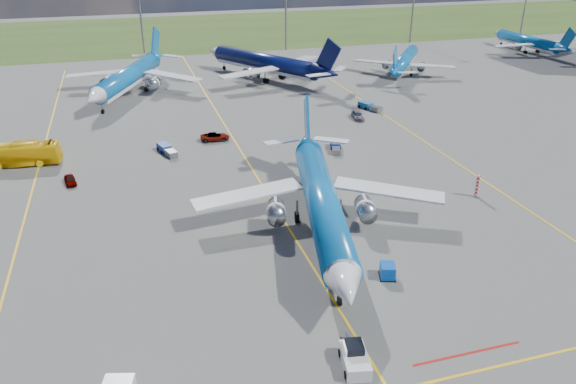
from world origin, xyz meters
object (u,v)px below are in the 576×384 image
object	(u,v)px
bg_jet_nnw	(131,94)
uld_container	(388,271)
service_car_b	(215,137)
warning_post	(477,186)
baggage_tug_w	(336,147)
bg_jet_n	(265,79)
baggage_tug_e	(369,107)
apron_bus	(16,154)
bg_jet_ne	(404,73)
service_car_c	(358,115)
main_airliner	(321,232)
baggage_tug_c	(167,150)
service_car_a	(70,180)
bg_jet_ene	(526,52)
pushback_tug	(355,358)

from	to	relation	value
bg_jet_nnw	uld_container	xyz separation A→B (m)	(21.93, -78.32, 0.71)
service_car_b	bg_jet_nnw	bearing A→B (deg)	23.17
warning_post	baggage_tug_w	distance (m)	24.19
bg_jet_n	baggage_tug_e	xyz separation A→B (m)	(13.22, -29.42, 0.56)
service_car_b	apron_bus	bearing A→B (deg)	97.42
bg_jet_ne	baggage_tug_e	size ratio (longest dim) A/B	6.26
service_car_c	baggage_tug_e	world-z (taller)	service_car_c
bg_jet_nnw	baggage_tug_w	distance (m)	52.56
main_airliner	apron_bus	world-z (taller)	main_airliner
service_car_b	baggage_tug_c	size ratio (longest dim) A/B	0.87
baggage_tug_c	uld_container	bearing A→B (deg)	-83.35
bg_jet_n	main_airliner	world-z (taller)	bg_jet_n
bg_jet_n	baggage_tug_c	world-z (taller)	bg_jet_n
baggage_tug_w	warning_post	bearing A→B (deg)	-42.91
service_car_a	apron_bus	bearing A→B (deg)	119.11
bg_jet_ne	uld_container	world-z (taller)	bg_jet_ne
warning_post	bg_jet_ene	size ratio (longest dim) A/B	0.09
bg_jet_n	bg_jet_ene	world-z (taller)	bg_jet_n
pushback_tug	service_car_a	world-z (taller)	pushback_tug
bg_jet_ne	pushback_tug	world-z (taller)	bg_jet_ne
pushback_tug	uld_container	xyz separation A→B (m)	(8.06, 10.75, -0.02)
service_car_c	apron_bus	bearing A→B (deg)	-163.09
service_car_b	service_car_c	world-z (taller)	service_car_b
apron_bus	baggage_tug_w	bearing A→B (deg)	-93.21
apron_bus	service_car_c	size ratio (longest dim) A/B	2.74
service_car_b	baggage_tug_e	bearing A→B (deg)	-71.03
main_airliner	baggage_tug_e	world-z (taller)	main_airliner
uld_container	baggage_tug_w	world-z (taller)	uld_container
warning_post	uld_container	bearing A→B (deg)	-144.58
warning_post	service_car_c	xyz separation A→B (m)	(-1.80, 35.27, -0.84)
warning_post	bg_jet_ne	xyz separation A→B (m)	(23.32, 65.78, -1.50)
bg_jet_nnw	baggage_tug_c	world-z (taller)	bg_jet_nnw
warning_post	bg_jet_ne	world-z (taller)	bg_jet_ne
baggage_tug_e	uld_container	bearing A→B (deg)	-134.48
apron_bus	baggage_tug_e	size ratio (longest dim) A/B	2.28
bg_jet_nnw	baggage_tug_w	xyz separation A→B (m)	(29.87, -43.24, 0.51)
warning_post	pushback_tug	world-z (taller)	warning_post
bg_jet_ene	baggage_tug_w	bearing A→B (deg)	34.25
bg_jet_n	main_airliner	xyz separation A→B (m)	(-12.10, -72.72, 0.00)
baggage_tug_w	baggage_tug_e	size ratio (longest dim) A/B	0.92
warning_post	bg_jet_ne	size ratio (longest dim) A/B	0.09
warning_post	uld_container	world-z (taller)	warning_post
uld_container	bg_jet_ene	bearing A→B (deg)	65.15
bg_jet_n	service_car_b	distance (m)	42.73
bg_jet_nnw	service_car_a	size ratio (longest dim) A/B	12.15
service_car_b	service_car_a	bearing A→B (deg)	120.88
pushback_tug	service_car_a	size ratio (longest dim) A/B	1.58
warning_post	apron_bus	xyz separation A→B (m)	(-58.90, 28.79, 0.23)
apron_bus	baggage_tug_c	world-z (taller)	apron_bus
bg_jet_n	apron_bus	size ratio (longest dim) A/B	3.44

